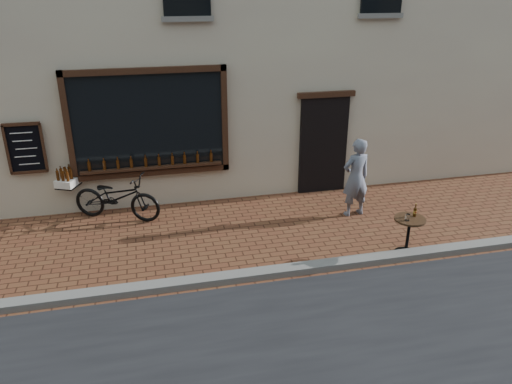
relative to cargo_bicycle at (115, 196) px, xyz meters
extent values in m
plane|color=brown|center=(2.70, -3.01, -0.49)|extent=(90.00, 90.00, 0.00)
cube|color=slate|center=(2.70, -2.81, -0.43)|extent=(90.00, 0.25, 0.12)
cube|color=black|center=(0.80, 0.44, 1.36)|extent=(3.00, 0.06, 2.00)
cube|color=black|center=(0.80, 0.42, 2.42)|extent=(3.24, 0.10, 0.12)
cube|color=black|center=(0.80, 0.42, 0.30)|extent=(3.24, 0.10, 0.12)
cube|color=black|center=(-0.76, 0.42, 1.36)|extent=(0.12, 0.10, 2.24)
cube|color=black|center=(2.36, 0.42, 1.36)|extent=(0.12, 0.10, 2.24)
cube|color=black|center=(0.80, 0.37, 0.43)|extent=(2.90, 0.16, 0.05)
cube|color=black|center=(4.60, 0.45, 0.61)|extent=(1.10, 0.10, 2.20)
cube|color=black|center=(4.60, 0.42, 1.77)|extent=(1.30, 0.10, 0.12)
cube|color=black|center=(-1.60, 0.43, 1.01)|extent=(0.62, 0.04, 0.92)
cylinder|color=#3D1C07|center=(-0.45, 0.37, 0.55)|extent=(0.06, 0.06, 0.19)
cylinder|color=#3D1C07|center=(-0.17, 0.37, 0.55)|extent=(0.06, 0.06, 0.19)
cylinder|color=#3D1C07|center=(0.10, 0.37, 0.55)|extent=(0.06, 0.06, 0.19)
cylinder|color=#3D1C07|center=(0.38, 0.37, 0.55)|extent=(0.06, 0.06, 0.19)
cylinder|color=#3D1C07|center=(0.66, 0.37, 0.55)|extent=(0.06, 0.06, 0.19)
cylinder|color=#3D1C07|center=(0.94, 0.37, 0.55)|extent=(0.06, 0.06, 0.19)
cylinder|color=#3D1C07|center=(1.22, 0.37, 0.55)|extent=(0.06, 0.06, 0.19)
cylinder|color=#3D1C07|center=(1.49, 0.37, 0.55)|extent=(0.06, 0.06, 0.19)
cylinder|color=#3D1C07|center=(1.77, 0.37, 0.55)|extent=(0.06, 0.06, 0.19)
cylinder|color=#3D1C07|center=(2.05, 0.37, 0.55)|extent=(0.06, 0.06, 0.19)
imported|color=black|center=(0.03, -0.02, -0.01)|extent=(1.94, 1.35, 0.97)
cube|color=black|center=(-0.89, 0.41, 0.17)|extent=(0.55, 0.62, 0.03)
cube|color=white|center=(-0.89, 0.41, 0.26)|extent=(0.55, 0.64, 0.15)
cylinder|color=#3D1C07|center=(-0.88, 0.19, 0.44)|extent=(0.06, 0.06, 0.20)
cylinder|color=#3D1C07|center=(-0.97, 0.23, 0.44)|extent=(0.06, 0.06, 0.20)
cylinder|color=#3D1C07|center=(-1.07, 0.28, 0.44)|extent=(0.06, 0.06, 0.20)
cylinder|color=#3D1C07|center=(-0.82, 0.31, 0.44)|extent=(0.06, 0.06, 0.20)
cylinder|color=#3D1C07|center=(-0.92, 0.35, 0.44)|extent=(0.06, 0.06, 0.20)
cylinder|color=#3D1C07|center=(-1.02, 0.39, 0.44)|extent=(0.06, 0.06, 0.20)
cylinder|color=#3D1C07|center=(-0.77, 0.42, 0.44)|extent=(0.06, 0.06, 0.20)
cylinder|color=#3D1C07|center=(-0.87, 0.47, 0.44)|extent=(0.06, 0.06, 0.20)
cylinder|color=#3D1C07|center=(-0.96, 0.51, 0.44)|extent=(0.06, 0.06, 0.20)
cylinder|color=#3D1C07|center=(-0.71, 0.54, 0.44)|extent=(0.06, 0.06, 0.20)
cylinder|color=#3D1C07|center=(-0.81, 0.58, 0.44)|extent=(0.06, 0.06, 0.20)
cylinder|color=black|center=(5.09, -2.66, -0.48)|extent=(0.40, 0.40, 0.03)
cylinder|color=black|center=(5.09, -2.66, -0.15)|extent=(0.05, 0.05, 0.64)
cylinder|color=black|center=(5.09, -2.66, 0.19)|extent=(0.55, 0.55, 0.04)
cylinder|color=gold|center=(5.20, -2.60, 0.30)|extent=(0.06, 0.06, 0.05)
cylinder|color=white|center=(5.00, -2.72, 0.27)|extent=(0.07, 0.07, 0.12)
imported|color=slate|center=(4.82, -0.92, 0.33)|extent=(0.66, 0.49, 1.65)
camera|label=1|loc=(0.69, -9.66, 4.06)|focal=35.00mm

